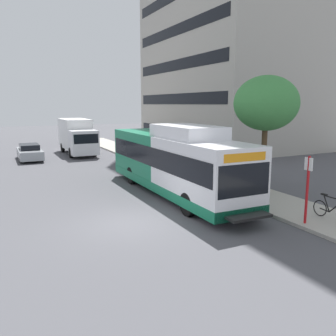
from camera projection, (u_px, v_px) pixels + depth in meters
name	position (u px, v px, depth m)	size (l,w,h in m)	color
ground_plane	(85.00, 183.00, 21.05)	(120.00, 120.00, 0.00)	#4C4C51
sidewalk_curb	(203.00, 177.00, 22.31)	(3.00, 56.00, 0.14)	#A8A399
transit_bus	(174.00, 162.00, 18.18)	(2.58, 12.25, 3.65)	white
bus_stop_sign_pole	(307.00, 185.00, 13.29)	(0.10, 0.36, 2.60)	red
bicycle_parked	(332.00, 210.00, 13.86)	(0.52, 1.76, 1.02)	black
street_tree_near_stop	(266.00, 104.00, 17.78)	(3.25, 3.25, 5.93)	#4C3823
parked_car_far_lane	(30.00, 152.00, 29.63)	(1.80, 4.50, 1.33)	#93999E
box_truck_background	(77.00, 136.00, 32.91)	(2.32, 7.01, 3.25)	silver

